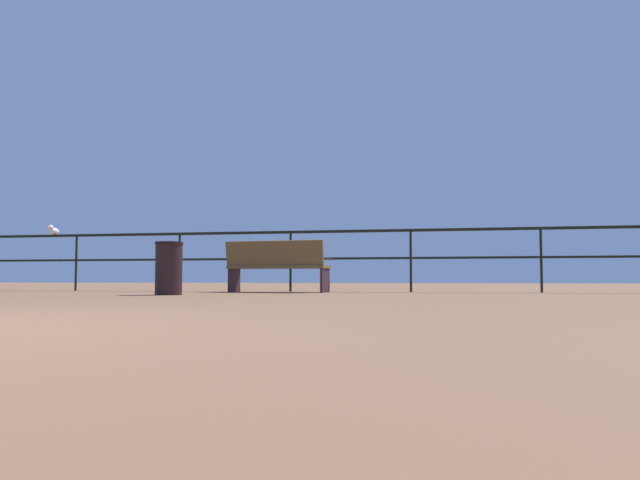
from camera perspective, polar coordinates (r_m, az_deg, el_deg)
pier_railing at (r=11.42m, az=-2.71°, el=-0.60°), size 21.93×0.05×1.11m
bench_near_left at (r=10.80m, az=-3.99°, el=-2.18°), size 1.81×0.82×0.89m
seagull_on_rail at (r=13.50m, az=-23.26°, el=0.82°), size 0.16×0.40×0.19m
trash_bin at (r=9.30m, az=-13.70°, el=-2.53°), size 0.41×0.41×0.77m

